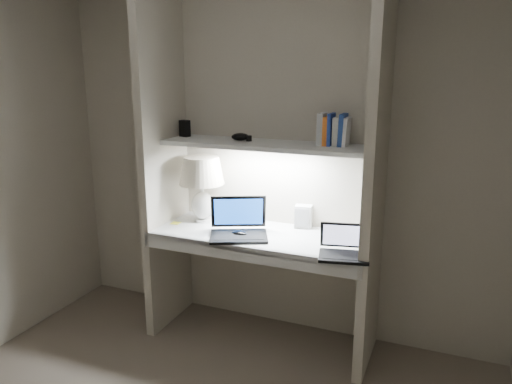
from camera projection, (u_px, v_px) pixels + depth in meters
The scene contains 17 objects.
back_wall at pixel (276, 156), 3.45m from camera, with size 3.20×0.01×2.50m, color beige.
alcove_panel_left at pixel (163, 155), 3.47m from camera, with size 0.06×0.55×2.50m, color beige.
alcove_panel_right at pixel (376, 172), 2.93m from camera, with size 0.06×0.55×2.50m, color beige.
desk at pixel (261, 236), 3.32m from camera, with size 1.40×0.55×0.04m, color white.
desk_apron at pixel (245, 254), 3.10m from camera, with size 1.46×0.03×0.10m, color silver.
shelf at pixel (266, 145), 3.26m from camera, with size 1.40×0.36×0.03m, color silver.
strip_light at pixel (266, 148), 3.27m from camera, with size 0.60×0.04×0.01m, color white.
table_lamp at pixel (202, 178), 3.50m from camera, with size 0.32×0.32×0.47m.
laptop_main at pixel (239, 227), 3.28m from camera, with size 0.47×0.44×0.25m.
laptop_netbook at pixel (344, 249), 2.92m from camera, with size 0.33×0.30×0.18m.
speaker at pixel (303, 217), 3.42m from camera, with size 0.11×0.08×0.16m, color silver.
mouse at pixel (239, 234), 3.26m from camera, with size 0.11×0.07×0.04m, color black.
cable_coil at pixel (253, 236), 3.25m from camera, with size 0.09×0.09×0.01m, color black.
sticky_note at pixel (176, 223), 3.53m from camera, with size 0.06×0.06×0.00m, color #FAF934.
book_row at pixel (334, 130), 3.13m from camera, with size 0.19×0.13×0.20m.
shelf_box at pixel (185, 128), 3.53m from camera, with size 0.07×0.05×0.12m, color black.
shelf_gadget at pixel (240, 137), 3.34m from camera, with size 0.12×0.08×0.05m, color black.
Camera 1 is at (1.16, -1.70, 1.86)m, focal length 35.00 mm.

